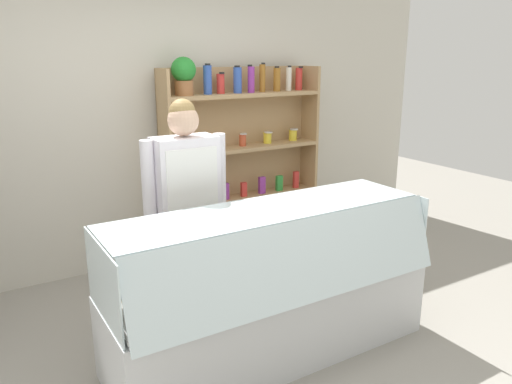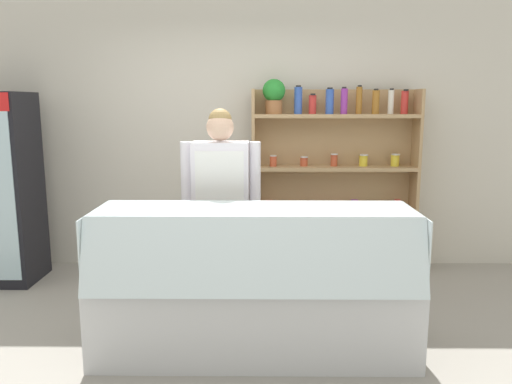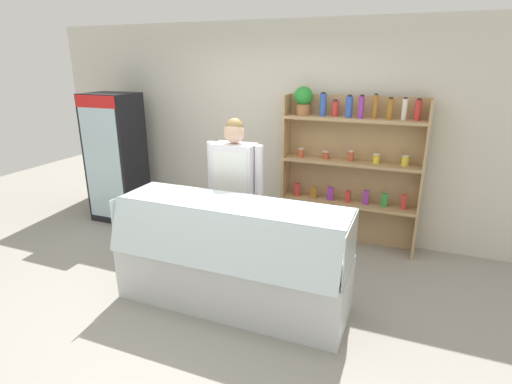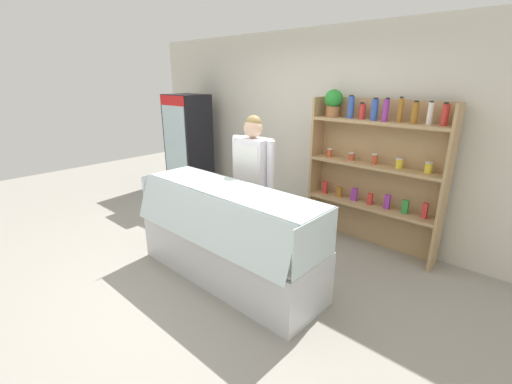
{
  "view_description": "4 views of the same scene",
  "coord_description": "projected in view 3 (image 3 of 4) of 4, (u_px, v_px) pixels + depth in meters",
  "views": [
    {
      "loc": [
        -1.44,
        -2.51,
        1.96
      ],
      "look_at": [
        0.37,
        0.46,
        0.99
      ],
      "focal_mm": 35.0,
      "sensor_mm": 36.0,
      "label": 1
    },
    {
      "loc": [
        0.24,
        -3.25,
        1.71
      ],
      "look_at": [
        0.21,
        0.44,
        1.04
      ],
      "focal_mm": 35.0,
      "sensor_mm": 36.0,
      "label": 2
    },
    {
      "loc": [
        1.65,
        -3.02,
        2.22
      ],
      "look_at": [
        0.19,
        0.62,
        0.92
      ],
      "focal_mm": 28.0,
      "sensor_mm": 36.0,
      "label": 3
    },
    {
      "loc": [
        2.61,
        -2.22,
        2.07
      ],
      "look_at": [
        0.19,
        0.44,
        0.86
      ],
      "focal_mm": 24.0,
      "sensor_mm": 36.0,
      "label": 4
    }
  ],
  "objects": [
    {
      "name": "ground_plane",
      "position": [
        215.0,
        297.0,
        3.94
      ],
      "size": [
        12.0,
        12.0,
        0.0
      ],
      "primitive_type": "plane",
      "color": "gray"
    },
    {
      "name": "back_wall",
      "position": [
        281.0,
        130.0,
        5.24
      ],
      "size": [
        6.8,
        0.1,
        2.7
      ],
      "primitive_type": "cube",
      "color": "beige",
      "rests_on": "ground"
    },
    {
      "name": "shop_clerk",
      "position": [
        235.0,
        182.0,
        4.25
      ],
      "size": [
        0.64,
        0.25,
        1.66
      ],
      "color": "#383D51",
      "rests_on": "ground"
    },
    {
      "name": "shelving_unit",
      "position": [
        347.0,
        160.0,
        4.79
      ],
      "size": [
        1.64,
        0.29,
        1.93
      ],
      "color": "tan",
      "rests_on": "ground"
    },
    {
      "name": "drinks_fridge",
      "position": [
        116.0,
        158.0,
        5.66
      ],
      "size": [
        0.69,
        0.57,
        1.8
      ],
      "color": "black",
      "rests_on": "ground"
    },
    {
      "name": "deli_display_case",
      "position": [
        232.0,
        273.0,
        3.76
      ],
      "size": [
        2.16,
        0.75,
        1.01
      ],
      "color": "silver",
      "rests_on": "ground"
    }
  ]
}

